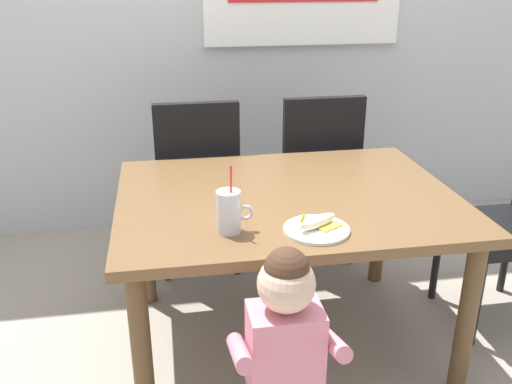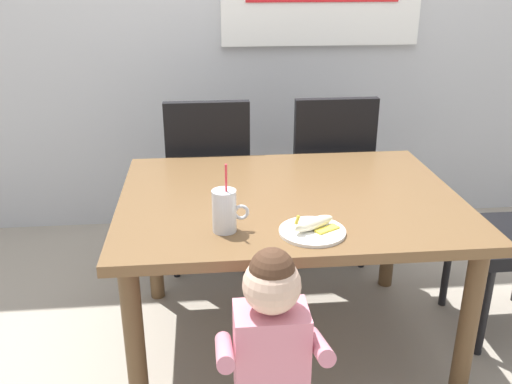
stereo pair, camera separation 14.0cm
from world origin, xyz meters
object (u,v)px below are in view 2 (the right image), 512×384
at_px(dining_chair_left, 209,175).
at_px(dining_chair_right, 328,170).
at_px(milk_cup, 225,213).
at_px(peeled_banana, 314,224).
at_px(snack_plate, 312,231).
at_px(dining_table, 289,215).
at_px(toddler_standing, 271,343).

distance_m(dining_chair_left, dining_chair_right, 0.65).
bearing_deg(dining_chair_right, dining_chair_left, 0.56).
relative_size(milk_cup, peeled_banana, 1.44).
xyz_separation_m(dining_chair_right, milk_cup, (-0.60, -1.04, 0.24)).
bearing_deg(snack_plate, peeled_banana, 49.35).
bearing_deg(peeled_banana, dining_chair_right, 74.60).
bearing_deg(milk_cup, dining_table, 47.80).
xyz_separation_m(toddler_standing, milk_cup, (-0.11, 0.39, 0.25)).
distance_m(toddler_standing, peeled_banana, 0.45).
xyz_separation_m(toddler_standing, peeled_banana, (0.19, 0.35, 0.22)).
xyz_separation_m(dining_chair_right, snack_plate, (-0.30, -1.09, 0.18)).
relative_size(dining_table, milk_cup, 5.37).
relative_size(snack_plate, peeled_banana, 1.31).
distance_m(toddler_standing, snack_plate, 0.43).
height_order(snack_plate, peeled_banana, peeled_banana).
relative_size(toddler_standing, milk_cup, 3.33).
bearing_deg(toddler_standing, dining_chair_right, 71.13).
xyz_separation_m(toddler_standing, snack_plate, (0.18, 0.34, 0.19)).
bearing_deg(dining_table, peeled_banana, -84.48).
xyz_separation_m(dining_table, toddler_standing, (-0.16, -0.69, -0.10)).
bearing_deg(snack_plate, dining_chair_right, 74.35).
relative_size(dining_chair_right, milk_cup, 3.81).
xyz_separation_m(dining_table, milk_cup, (-0.27, -0.30, 0.16)).
distance_m(dining_table, snack_plate, 0.36).
distance_m(dining_table, dining_chair_right, 0.81).
bearing_deg(toddler_standing, peeled_banana, 61.33).
bearing_deg(dining_table, dining_chair_right, 65.92).
bearing_deg(milk_cup, toddler_standing, -73.56).
height_order(dining_table, peeled_banana, peeled_banana).
bearing_deg(milk_cup, snack_plate, -9.30).
bearing_deg(milk_cup, dining_chair_right, 59.89).
xyz_separation_m(dining_chair_left, snack_plate, (0.34, -1.08, 0.18)).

